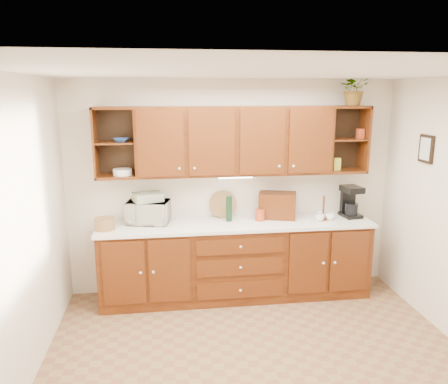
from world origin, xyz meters
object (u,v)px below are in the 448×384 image
object	(u,v)px
bread_box	(277,205)
potted_plant	(354,89)
coffee_maker	(350,202)
microwave	(148,212)

from	to	relation	value
bread_box	potted_plant	distance (m)	1.64
coffee_maker	potted_plant	xyz separation A→B (m)	(-0.04, 0.01, 1.36)
bread_box	coffee_maker	world-z (taller)	coffee_maker
coffee_maker	potted_plant	size ratio (longest dim) A/B	0.98
coffee_maker	bread_box	bearing A→B (deg)	168.48
microwave	bread_box	distance (m)	1.56
bread_box	microwave	bearing A→B (deg)	-162.96
microwave	potted_plant	world-z (taller)	potted_plant
bread_box	coffee_maker	bearing A→B (deg)	12.70
coffee_maker	potted_plant	distance (m)	1.36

